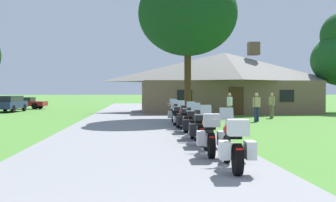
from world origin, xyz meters
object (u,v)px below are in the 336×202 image
motorcycle_black_third_in_row (199,127)px  tree_by_lodge_front (188,2)px  bystander_white_shirt_beside_signpost (230,104)px  bystander_tan_shirt_near_lodge (272,104)px  bystander_tan_shirt_by_tree (257,106)px  motorcycle_green_fourth_in_row (192,123)px  parked_red_sedan_far_left (25,103)px  motorcycle_red_fifth_in_row (184,119)px  motorcycle_orange_second_in_row (210,134)px  motorcycle_yellow_farthest_in_row (174,113)px  parked_navy_suv_far_left (9,103)px  motorcycle_white_sixth_in_row (177,115)px  motorcycle_red_nearest_to_camera (234,145)px

motorcycle_black_third_in_row → tree_by_lodge_front: 15.16m
bystander_white_shirt_beside_signpost → bystander_tan_shirt_near_lodge: bearing=-37.1°
motorcycle_black_third_in_row → bystander_tan_shirt_by_tree: (5.00, 10.54, 0.32)m
motorcycle_green_fourth_in_row → motorcycle_black_third_in_row: bearing=-86.5°
tree_by_lodge_front → parked_red_sedan_far_left: bearing=131.5°
motorcycle_red_fifth_in_row → bystander_white_shirt_beside_signpost: size_ratio=1.25×
motorcycle_orange_second_in_row → bystander_white_shirt_beside_signpost: 15.82m
motorcycle_green_fourth_in_row → motorcycle_red_fifth_in_row: (-0.02, 2.28, 0.00)m
motorcycle_yellow_farthest_in_row → bystander_tan_shirt_near_lodge: bearing=36.0°
parked_navy_suv_far_left → tree_by_lodge_front: bearing=-32.5°
motorcycle_white_sixth_in_row → motorcycle_yellow_farthest_in_row: size_ratio=1.00×
motorcycle_green_fourth_in_row → bystander_white_shirt_beside_signpost: bystander_white_shirt_beside_signpost is taller
bystander_tan_shirt_near_lodge → bystander_white_shirt_beside_signpost: bearing=79.5°
motorcycle_red_fifth_in_row → parked_red_sedan_far_left: motorcycle_red_fifth_in_row is taller
motorcycle_orange_second_in_row → parked_navy_suv_far_left: bearing=120.9°
motorcycle_orange_second_in_row → motorcycle_black_third_in_row: bearing=92.2°
motorcycle_yellow_farthest_in_row → parked_red_sedan_far_left: 25.13m
motorcycle_green_fourth_in_row → parked_red_sedan_far_left: (-13.38, 28.03, 0.03)m
motorcycle_black_third_in_row → motorcycle_green_fourth_in_row: same height
motorcycle_red_fifth_in_row → bystander_tan_shirt_near_lodge: (6.92, 9.38, 0.32)m
motorcycle_white_sixth_in_row → parked_red_sedan_far_left: (-13.26, 23.59, 0.02)m
motorcycle_red_fifth_in_row → motorcycle_yellow_farthest_in_row: 4.45m
parked_navy_suv_far_left → motorcycle_yellow_farthest_in_row: bearing=-46.0°
bystander_tan_shirt_near_lodge → parked_navy_suv_far_left: bystander_tan_shirt_near_lodge is taller
motorcycle_white_sixth_in_row → bystander_white_shirt_beside_signpost: size_ratio=1.25×
motorcycle_black_third_in_row → motorcycle_red_fifth_in_row: (0.01, 4.21, 0.00)m
motorcycle_orange_second_in_row → bystander_tan_shirt_near_lodge: size_ratio=1.25×
motorcycle_orange_second_in_row → motorcycle_green_fourth_in_row: 4.24m
motorcycle_red_nearest_to_camera → motorcycle_yellow_farthest_in_row: size_ratio=1.00×
bystander_tan_shirt_near_lodge → motorcycle_green_fourth_in_row: bearing=127.3°
motorcycle_red_nearest_to_camera → motorcycle_green_fourth_in_row: bearing=94.2°
motorcycle_orange_second_in_row → tree_by_lodge_front: 17.24m
motorcycle_orange_second_in_row → motorcycle_green_fourth_in_row: bearing=92.7°
bystander_white_shirt_beside_signpost → motorcycle_green_fourth_in_row: bearing=-158.3°
motorcycle_red_nearest_to_camera → motorcycle_black_third_in_row: 4.45m
bystander_tan_shirt_near_lodge → parked_red_sedan_far_left: (-20.28, 16.37, -0.29)m
bystander_tan_shirt_by_tree → bystander_white_shirt_beside_signpost: bearing=90.0°
motorcycle_orange_second_in_row → motorcycle_yellow_farthest_in_row: size_ratio=1.00×
motorcycle_red_fifth_in_row → tree_by_lodge_front: bearing=80.7°
motorcycle_black_third_in_row → bystander_white_shirt_beside_signpost: bearing=74.6°
tree_by_lodge_front → parked_navy_suv_far_left: (-14.34, 10.21, -6.75)m
motorcycle_red_nearest_to_camera → parked_navy_suv_far_left: bearing=119.1°
motorcycle_green_fourth_in_row → bystander_white_shirt_beside_signpost: (3.93, 11.05, 0.32)m
motorcycle_red_fifth_in_row → parked_navy_suv_far_left: bearing=122.7°
motorcycle_green_fourth_in_row → bystander_tan_shirt_near_lodge: size_ratio=1.25×
tree_by_lodge_front → motorcycle_red_nearest_to_camera: bearing=-94.1°
motorcycle_black_third_in_row → parked_red_sedan_far_left: size_ratio=0.48×
motorcycle_white_sixth_in_row → bystander_white_shirt_beside_signpost: 7.76m
motorcycle_red_nearest_to_camera → motorcycle_black_third_in_row: same height
motorcycle_black_third_in_row → bystander_tan_shirt_by_tree: bearing=66.2°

